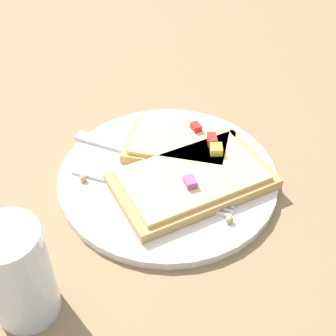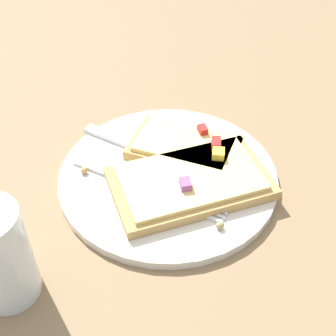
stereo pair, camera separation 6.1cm
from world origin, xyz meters
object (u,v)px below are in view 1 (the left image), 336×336
at_px(pizza_slice_main, 192,179).
at_px(plate, 168,177).
at_px(knife, 136,151).
at_px(fork, 159,191).
at_px(pizza_slice_corner, 180,145).
at_px(drinking_glass, 18,274).

bearing_deg(pizza_slice_main, plate, -60.53).
height_order(knife, pizza_slice_main, pizza_slice_main).
bearing_deg(knife, pizza_slice_main, -17.86).
xyz_separation_m(fork, pizza_slice_corner, (0.07, 0.05, 0.01)).
xyz_separation_m(plate, drinking_glass, (-0.22, -0.08, 0.05)).
bearing_deg(knife, plate, -21.85).
bearing_deg(plate, pizza_slice_main, -66.63).
relative_size(fork, drinking_glass, 1.56).
bearing_deg(pizza_slice_main, fork, -8.39).
relative_size(plate, fork, 1.56).
bearing_deg(pizza_slice_corner, plate, 83.09).
height_order(pizza_slice_corner, drinking_glass, drinking_glass).
relative_size(knife, pizza_slice_main, 0.91).
xyz_separation_m(fork, pizza_slice_main, (0.04, -0.01, 0.01)).
xyz_separation_m(plate, pizza_slice_corner, (0.04, 0.03, 0.02)).
bearing_deg(knife, fork, -45.18).
distance_m(plate, drinking_glass, 0.24).
height_order(plate, drinking_glass, drinking_glass).
bearing_deg(pizza_slice_corner, drinking_glass, 68.56).
xyz_separation_m(knife, pizza_slice_main, (0.03, -0.09, 0.01)).
distance_m(pizza_slice_main, drinking_glass, 0.25).
xyz_separation_m(plate, fork, (-0.03, -0.02, 0.01)).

